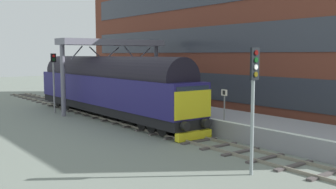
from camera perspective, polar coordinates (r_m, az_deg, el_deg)
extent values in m
plane|color=slate|center=(24.51, -0.27, -5.56)|extent=(140.00, 140.00, 0.00)
cube|color=gray|center=(24.08, -1.65, -5.58)|extent=(0.07, 60.00, 0.15)
cube|color=gray|center=(24.93, 1.05, -5.19)|extent=(0.07, 60.00, 0.15)
cube|color=#4A4343|center=(17.36, 21.90, -10.60)|extent=(2.50, 0.26, 0.09)
cube|color=#4A4343|center=(18.17, 17.69, -9.73)|extent=(2.50, 0.26, 0.09)
cube|color=#4A4343|center=(19.06, 13.87, -8.90)|extent=(2.50, 0.26, 0.09)
cube|color=#4A4343|center=(20.03, 10.42, -8.10)|extent=(2.50, 0.26, 0.09)
cube|color=#4A4343|center=(21.07, 7.32, -7.36)|extent=(2.50, 0.26, 0.09)
cube|color=#4A4343|center=(22.17, 4.52, -6.67)|extent=(2.50, 0.26, 0.09)
cube|color=#4A4343|center=(23.31, 2.00, -6.04)|extent=(2.50, 0.26, 0.09)
cube|color=#4A4343|center=(24.50, -0.27, -5.45)|extent=(2.50, 0.26, 0.09)
cube|color=#4A4343|center=(25.73, -2.33, -4.92)|extent=(2.50, 0.26, 0.09)
cube|color=#4A4343|center=(26.99, -4.20, -4.42)|extent=(2.50, 0.26, 0.09)
cube|color=#4A4343|center=(28.28, -5.89, -3.97)|extent=(2.50, 0.26, 0.09)
cube|color=#4A4343|center=(29.59, -7.43, -3.55)|extent=(2.50, 0.26, 0.09)
cube|color=#4A4343|center=(30.92, -8.85, -3.17)|extent=(2.50, 0.26, 0.09)
cube|color=#4A4343|center=(32.27, -10.14, -2.82)|extent=(2.50, 0.26, 0.09)
cube|color=#4A4343|center=(33.63, -11.33, -2.49)|extent=(2.50, 0.26, 0.09)
cube|color=#4A4343|center=(35.01, -12.42, -2.19)|extent=(2.50, 0.26, 0.09)
cube|color=#4A4343|center=(36.41, -13.43, -1.91)|extent=(2.50, 0.26, 0.09)
cube|color=#4A4343|center=(37.81, -14.37, -1.66)|extent=(2.50, 0.26, 0.09)
cube|color=#4A4343|center=(39.23, -15.23, -1.41)|extent=(2.50, 0.26, 0.09)
cube|color=#4A4343|center=(40.65, -16.04, -1.19)|extent=(2.50, 0.26, 0.09)
cube|color=#4A4343|center=(42.08, -16.79, -0.98)|extent=(2.50, 0.26, 0.09)
cube|color=#4A4343|center=(43.52, -17.50, -0.79)|extent=(2.50, 0.26, 0.09)
cube|color=#4A4343|center=(44.97, -18.15, -0.60)|extent=(2.50, 0.26, 0.09)
cube|color=#4A4343|center=(46.42, -18.77, -0.43)|extent=(2.50, 0.26, 0.09)
cube|color=#4A4343|center=(47.87, -19.35, -0.27)|extent=(2.50, 0.26, 0.09)
cube|color=#4A4343|center=(49.34, -19.89, -0.12)|extent=(2.50, 0.26, 0.09)
cube|color=#4A4343|center=(50.80, -20.41, 0.02)|extent=(2.50, 0.26, 0.09)
cube|color=gray|center=(26.70, 5.94, -3.56)|extent=(4.00, 44.00, 1.00)
cube|color=white|center=(25.41, 2.89, -2.86)|extent=(0.30, 44.00, 0.01)
cube|color=brown|center=(35.11, 8.43, 7.45)|extent=(4.23, 41.37, 11.76)
cube|color=#353943|center=(33.71, 5.78, 1.22)|extent=(0.06, 38.06, 2.19)
cube|color=#353943|center=(33.63, 5.85, 7.89)|extent=(0.06, 38.06, 2.19)
cube|color=black|center=(30.62, -8.68, -1.79)|extent=(2.56, 19.96, 0.60)
cube|color=navy|center=(30.47, -8.71, 0.73)|extent=(2.70, 19.96, 2.10)
cylinder|color=black|center=(30.39, -8.75, 3.04)|extent=(2.56, 18.36, 2.57)
cube|color=yellow|center=(22.23, 3.65, -1.47)|extent=(2.65, 0.08, 1.58)
cube|color=#232D3D|center=(22.16, 3.63, 0.41)|extent=(2.38, 0.04, 0.64)
cube|color=#232D3D|center=(31.12, -6.50, 1.41)|extent=(0.04, 13.97, 0.44)
cylinder|color=black|center=(21.76, 2.49, -4.55)|extent=(0.48, 0.35, 0.48)
cylinder|color=black|center=(22.73, 5.42, -4.12)|extent=(0.48, 0.35, 0.48)
cube|color=yellow|center=(22.47, 3.72, -5.87)|extent=(2.43, 0.36, 0.47)
cylinder|color=black|center=(23.94, 0.60, -4.57)|extent=(1.64, 1.04, 1.04)
cylinder|color=black|center=(24.80, -0.95, -4.20)|extent=(1.64, 1.04, 1.04)
cylinder|color=black|center=(25.69, -2.40, -3.86)|extent=(1.64, 1.04, 1.04)
cylinder|color=black|center=(35.91, -13.14, -1.25)|extent=(1.64, 1.04, 1.04)
cylinder|color=black|center=(36.91, -13.83, -1.08)|extent=(1.64, 1.04, 1.04)
cylinder|color=black|center=(37.92, -14.49, -0.92)|extent=(1.64, 1.04, 1.04)
cylinder|color=gray|center=(16.03, 12.06, -2.50)|extent=(0.14, 0.14, 5.09)
cube|color=black|center=(15.84, 12.37, 4.33)|extent=(0.44, 0.10, 1.27)
cylinder|color=#500807|center=(15.80, 12.57, 5.90)|extent=(0.20, 0.06, 0.20)
cylinder|color=#0A3E13|center=(15.80, 12.55, 4.89)|extent=(0.20, 0.06, 0.20)
cylinder|color=white|center=(15.80, 12.53, 3.87)|extent=(0.20, 0.06, 0.20)
cylinder|color=#53470A|center=(15.81, 12.50, 2.86)|extent=(0.20, 0.06, 0.20)
cylinder|color=gray|center=(33.80, -16.11, 1.54)|extent=(0.14, 0.14, 4.90)
cube|color=black|center=(33.67, -16.17, 5.09)|extent=(0.44, 0.10, 0.71)
cylinder|color=red|center=(33.61, -16.14, 5.35)|extent=(0.20, 0.06, 0.20)
cylinder|color=#0A3E13|center=(33.61, -16.13, 4.88)|extent=(0.20, 0.06, 0.20)
cylinder|color=slate|center=(23.09, 8.12, -1.51)|extent=(0.08, 0.08, 1.81)
cube|color=white|center=(22.99, 8.10, 0.28)|extent=(0.05, 0.44, 0.36)
cube|color=black|center=(22.97, 8.05, 0.27)|extent=(0.01, 0.20, 0.24)
cylinder|color=slate|center=(31.88, -14.88, 1.93)|extent=(0.36, 0.36, 5.57)
cylinder|color=slate|center=(36.18, -1.71, 2.56)|extent=(0.36, 0.36, 5.57)
cube|color=slate|center=(33.76, -7.95, 7.43)|extent=(9.30, 2.00, 0.50)
cylinder|color=slate|center=(32.29, -12.98, 5.91)|extent=(1.03, 0.10, 1.09)
cylinder|color=slate|center=(32.99, -10.40, 5.96)|extent=(1.11, 0.10, 1.00)
cylinder|color=slate|center=(33.75, -7.93, 5.99)|extent=(1.17, 0.10, 0.93)
cylinder|color=slate|center=(34.56, -5.57, 6.01)|extent=(1.02, 0.10, 1.10)
cylinder|color=slate|center=(35.44, -3.32, 6.02)|extent=(1.17, 0.10, 0.94)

